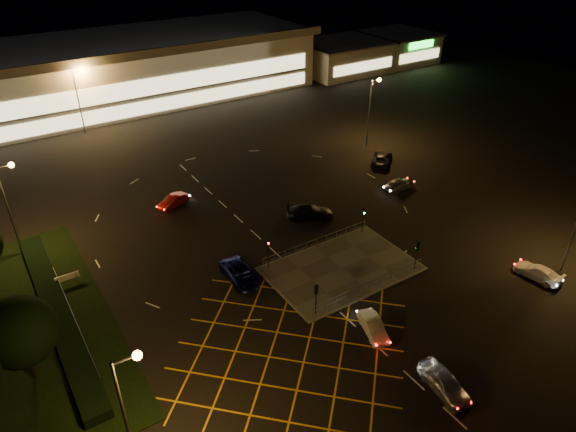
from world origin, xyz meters
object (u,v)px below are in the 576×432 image
car_east_grey (382,158)px  car_queue_white (373,326)px  signal_sw (316,294)px  car_far_dkgrey (310,212)px  car_right_silver (399,184)px  car_approach_white (538,272)px  car_circ_red (173,201)px  car_left_blue (240,273)px  signal_ne (363,214)px  signal_se (417,250)px  signal_nw (268,249)px  car_near_silver (445,383)px

car_east_grey → car_queue_white: bearing=95.9°
signal_sw → car_far_dkgrey: (8.97, 13.65, -1.60)m
car_right_silver → car_approach_white: 20.70m
car_far_dkgrey → car_circ_red: size_ratio=1.32×
car_left_blue → car_east_grey: (29.02, 12.34, -0.00)m
signal_sw → car_queue_white: bearing=122.0°
car_circ_red → car_queue_white: bearing=-11.8°
signal_ne → car_approach_white: signal_ne is taller
car_approach_white → car_left_blue: bearing=-39.4°
car_left_blue → car_approach_white: 28.61m
car_circ_red → car_right_silver: bearing=42.7°
car_east_grey → car_approach_white: (-4.89, -27.71, -0.07)m
signal_sw → car_east_grey: signal_sw is taller
car_circ_red → car_approach_white: 40.16m
signal_se → signal_ne: size_ratio=1.00×
signal_nw → car_near_silver: 20.15m
signal_se → car_queue_white: bearing=25.5°
car_circ_red → signal_nw: bearing=-12.7°
car_right_silver → car_near_silver: bearing=141.0°
signal_ne → car_circ_red: size_ratio=0.79×
signal_ne → car_left_blue: (-15.14, 0.01, -1.64)m
signal_nw → car_circ_red: (-3.08, 16.79, -1.71)m
car_east_grey → signal_ne: bearing=90.6°
signal_sw → car_far_dkgrey: 16.41m
signal_se → car_far_dkgrey: size_ratio=0.60×
signal_sw → car_left_blue: bearing=-68.5°
signal_se → car_right_silver: (10.47, 13.27, -1.64)m
car_near_silver → car_queue_white: size_ratio=1.17×
car_far_dkgrey → car_east_grey: bearing=-37.6°
car_near_silver → car_circ_red: bearing=107.6°
car_near_silver → car_circ_red: size_ratio=1.16×
signal_nw → car_near_silver: size_ratio=0.68×
signal_se → signal_nw: 14.41m
car_left_blue → car_right_silver: (25.61, 5.27, 0.00)m
signal_ne → car_east_grey: signal_ne is taller
signal_se → car_right_silver: signal_se is taller
car_far_dkgrey → car_approach_white: size_ratio=1.17×
signal_nw → signal_ne: 12.00m
signal_se → car_circ_red: signal_se is taller
car_right_silver → car_circ_red: 28.02m
signal_se → signal_ne: (0.00, 7.99, 0.00)m
car_near_silver → signal_ne: bearing=73.9°
car_queue_white → car_east_grey: bearing=65.4°
car_circ_red → car_approach_white: size_ratio=0.88×
signal_sw → car_queue_white: 5.47m
car_near_silver → signal_sw: bearing=112.8°
signal_ne → car_approach_white: bearing=-59.7°
signal_nw → car_circ_red: signal_nw is taller
signal_se → car_right_silver: bearing=-128.3°
signal_se → car_east_grey: size_ratio=0.60×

